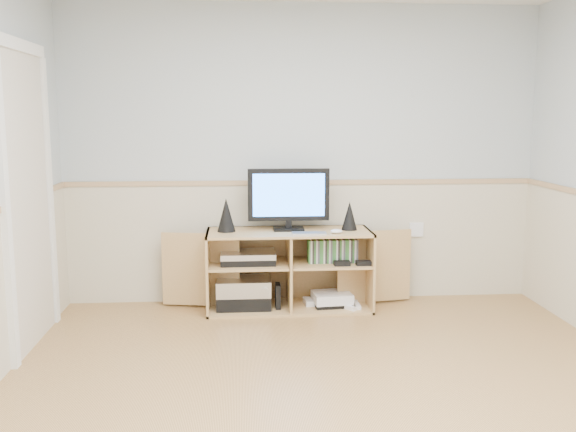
{
  "coord_description": "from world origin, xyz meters",
  "views": [
    {
      "loc": [
        -0.53,
        -3.16,
        1.59
      ],
      "look_at": [
        -0.2,
        1.2,
        0.9
      ],
      "focal_mm": 40.0,
      "sensor_mm": 36.0,
      "label": 1
    }
  ],
  "objects_px": {
    "monitor": "(289,197)",
    "keyboard": "(309,233)",
    "media_cabinet": "(288,267)",
    "game_consoles": "(330,299)"
  },
  "relations": [
    {
      "from": "media_cabinet",
      "to": "monitor",
      "type": "xyz_separation_m",
      "value": [
        -0.0,
        -0.01,
        0.59
      ]
    },
    {
      "from": "monitor",
      "to": "keyboard",
      "type": "bearing_deg",
      "value": -51.27
    },
    {
      "from": "monitor",
      "to": "game_consoles",
      "type": "bearing_deg",
      "value": -9.99
    },
    {
      "from": "monitor",
      "to": "game_consoles",
      "type": "distance_m",
      "value": 0.92
    },
    {
      "from": "media_cabinet",
      "to": "monitor",
      "type": "relative_size",
      "value": 3.15
    },
    {
      "from": "media_cabinet",
      "to": "game_consoles",
      "type": "xyz_separation_m",
      "value": [
        0.34,
        -0.07,
        -0.26
      ]
    },
    {
      "from": "keyboard",
      "to": "game_consoles",
      "type": "bearing_deg",
      "value": 35.32
    },
    {
      "from": "monitor",
      "to": "keyboard",
      "type": "distance_m",
      "value": 0.36
    },
    {
      "from": "media_cabinet",
      "to": "game_consoles",
      "type": "height_order",
      "value": "media_cabinet"
    },
    {
      "from": "media_cabinet",
      "to": "game_consoles",
      "type": "distance_m",
      "value": 0.44
    }
  ]
}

